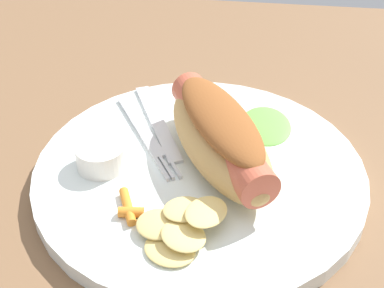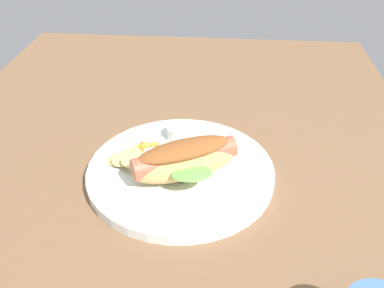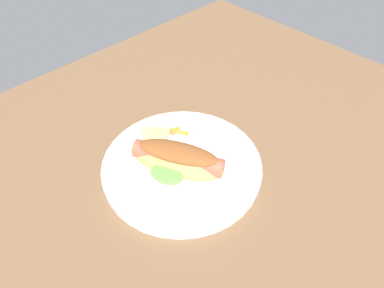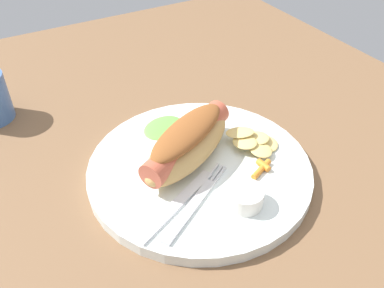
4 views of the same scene
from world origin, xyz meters
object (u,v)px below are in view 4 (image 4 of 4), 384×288
object	(u,v)px
plate	(199,169)
carrot_garnish	(262,168)
sauce_ramekin	(245,197)
knife	(176,205)
fork	(195,203)
chips_pile	(254,141)
hot_dog	(187,142)

from	to	relation	value
plate	carrot_garnish	bearing A→B (deg)	-127.01
plate	sauce_ramekin	bearing A→B (deg)	-172.84
plate	carrot_garnish	size ratio (longest dim) A/B	7.58
knife	sauce_ramekin	bearing A→B (deg)	-52.22
fork	sauce_ramekin	bearing A→B (deg)	-59.88
knife	fork	bearing A→B (deg)	-48.49
fork	chips_pile	bearing A→B (deg)	-7.71
plate	chips_pile	distance (cm)	8.73
knife	carrot_garnish	xyz separation A→B (cm)	(0.03, -12.68, 0.23)
sauce_ramekin	fork	bearing A→B (deg)	61.33
sauce_ramekin	carrot_garnish	bearing A→B (deg)	-55.58
carrot_garnish	knife	bearing A→B (deg)	90.15
hot_dog	chips_pile	world-z (taller)	hot_dog
hot_dog	fork	xyz separation A→B (cm)	(-7.58, 3.20, -2.79)
knife	carrot_garnish	distance (cm)	12.68
sauce_ramekin	fork	size ratio (longest dim) A/B	0.35
hot_dog	carrot_garnish	world-z (taller)	hot_dog
sauce_ramekin	hot_dog	bearing A→B (deg)	10.81
plate	knife	world-z (taller)	knife
knife	chips_pile	bearing A→B (deg)	-7.46
knife	carrot_garnish	size ratio (longest dim) A/B	3.45
chips_pile	carrot_garnish	distance (cm)	5.03
plate	fork	xyz separation A→B (cm)	(-5.86, 4.09, 1.00)
plate	hot_dog	bearing A→B (deg)	27.52
sauce_ramekin	fork	xyz separation A→B (cm)	(2.84, 5.19, -0.91)
carrot_garnish	fork	bearing A→B (deg)	94.90
hot_dog	carrot_garnish	xyz separation A→B (cm)	(-6.67, -7.46, -2.59)
sauce_ramekin	chips_pile	bearing A→B (deg)	-41.82
sauce_ramekin	chips_pile	distance (cm)	11.18
fork	chips_pile	world-z (taller)	chips_pile
fork	chips_pile	xyz separation A→B (cm)	(5.50, -12.64, 0.77)
sauce_ramekin	carrot_garnish	xyz separation A→B (cm)	(3.75, -5.47, -0.71)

